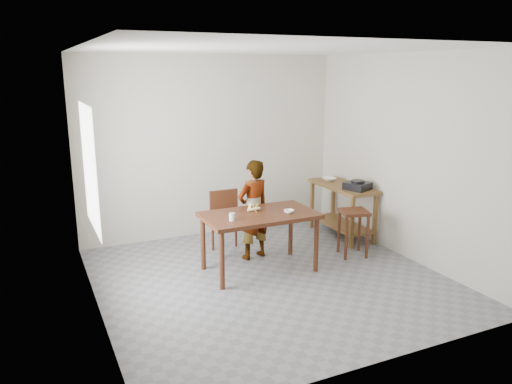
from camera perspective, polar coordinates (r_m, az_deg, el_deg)
name	(u,v)px	position (r m, az deg, el deg)	size (l,w,h in m)	color
floor	(270,280)	(6.18, 1.60, -10.05)	(4.00, 4.00, 0.04)	slate
ceiling	(272,47)	(5.65, 1.79, 16.27)	(4.00, 4.00, 0.04)	white
wall_back	(211,146)	(7.59, -5.21, 5.23)	(4.00, 0.04, 2.70)	beige
wall_front	(384,215)	(4.11, 14.46, -2.58)	(4.00, 0.04, 2.70)	beige
wall_left	(88,187)	(5.19, -18.65, 0.53)	(0.04, 4.00, 2.70)	beige
wall_right	(407,157)	(6.89, 16.90, 3.81)	(0.04, 4.00, 2.70)	beige
window_pane	(89,168)	(5.36, -18.50, 2.59)	(0.02, 1.10, 1.30)	white
dining_table	(259,242)	(6.28, 0.39, -5.74)	(1.40, 0.80, 0.75)	#412010
prep_counter	(342,210)	(7.68, 9.78, -2.07)	(0.50, 1.20, 0.80)	brown
child	(253,210)	(6.61, -0.32, -2.04)	(0.49, 0.32, 1.34)	white
dining_chair	(229,223)	(6.87, -3.09, -3.56)	(0.41, 0.41, 0.85)	#412010
stool	(353,233)	(6.93, 11.02, -4.61)	(0.36, 0.36, 0.64)	#412010
glass_tumbler	(232,217)	(5.87, -2.75, -2.86)	(0.07, 0.07, 0.09)	silver
small_bowl	(289,211)	(6.19, 3.77, -2.23)	(0.13, 0.13, 0.04)	white
banana	(254,209)	(6.25, -0.27, -1.92)	(0.18, 0.13, 0.06)	#F9E15F
serving_bowl	(329,179)	(7.80, 8.36, 1.45)	(0.21, 0.21, 0.05)	white
gas_burner	(358,186)	(7.30, 11.53, 0.69)	(0.32, 0.32, 0.11)	black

